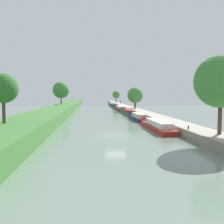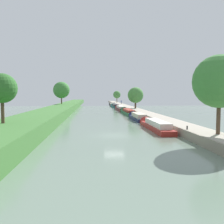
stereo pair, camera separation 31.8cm
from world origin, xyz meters
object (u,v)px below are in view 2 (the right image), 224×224
object	(u,v)px
narrowboat_green	(127,112)
narrowboat_navy	(138,117)
person_walking	(121,102)
mooring_bollard_far	(114,102)
mooring_bollard_near	(187,128)
narrowboat_black	(112,104)
narrowboat_red	(155,125)
narrowboat_maroon	(120,108)
narrowboat_teal	(115,106)

from	to	relation	value
narrowboat_green	narrowboat_navy	bearing A→B (deg)	-90.52
person_walking	mooring_bollard_far	distance (m)	13.02
person_walking	mooring_bollard_near	distance (m)	81.20
narrowboat_navy	narrowboat_green	world-z (taller)	narrowboat_navy
person_walking	narrowboat_black	bearing A→B (deg)	121.20
person_walking	mooring_bollard_far	bearing A→B (deg)	98.55
narrowboat_green	mooring_bollard_far	distance (m)	57.76
narrowboat_red	person_walking	size ratio (longest dim) A/B	8.09
narrowboat_navy	narrowboat_black	world-z (taller)	narrowboat_navy
narrowboat_navy	narrowboat_black	bearing A→B (deg)	89.95
narrowboat_black	narrowboat_green	bearing A→B (deg)	-89.90
narrowboat_navy	narrowboat_green	bearing A→B (deg)	89.48
narrowboat_black	narrowboat_red	bearing A→B (deg)	-90.04
narrowboat_green	narrowboat_black	size ratio (longest dim) A/B	1.16
mooring_bollard_far	narrowboat_red	bearing A→B (deg)	-91.30
person_walking	mooring_bollard_near	world-z (taller)	person_walking
narrowboat_maroon	mooring_bollard_far	bearing A→B (deg)	87.43
narrowboat_teal	narrowboat_navy	bearing A→B (deg)	-90.02
narrowboat_navy	person_walking	xyz separation A→B (m)	(3.89, 59.93, 1.30)
narrowboat_green	narrowboat_teal	size ratio (longest dim) A/B	0.99
narrowboat_green	narrowboat_maroon	distance (m)	16.90
narrowboat_maroon	person_walking	xyz separation A→B (m)	(3.77, 27.96, 1.28)
narrowboat_navy	narrowboat_green	distance (m)	15.07
narrowboat_green	narrowboat_red	bearing A→B (deg)	-90.28
narrowboat_green	narrowboat_maroon	size ratio (longest dim) A/B	1.00
narrowboat_black	mooring_bollard_near	world-z (taller)	mooring_bollard_near
narrowboat_navy	person_walking	bearing A→B (deg)	86.28
narrowboat_green	person_walking	bearing A→B (deg)	85.21
narrowboat_black	narrowboat_navy	bearing A→B (deg)	-90.05
narrowboat_green	narrowboat_maroon	bearing A→B (deg)	90.04
narrowboat_green	mooring_bollard_near	distance (m)	36.37
mooring_bollard_near	mooring_bollard_far	size ratio (longest dim) A/B	1.00
narrowboat_black	mooring_bollard_far	distance (m)	6.83
narrowboat_green	mooring_bollard_far	bearing A→B (deg)	88.19
narrowboat_green	person_walking	xyz separation A→B (m)	(3.76, 44.86, 1.31)
person_walking	mooring_bollard_near	size ratio (longest dim) A/B	3.69
narrowboat_red	mooring_bollard_near	distance (m)	7.64
narrowboat_black	mooring_bollard_near	distance (m)	87.55
person_walking	mooring_bollard_far	xyz separation A→B (m)	(-1.94, 12.86, -0.65)
narrowboat_green	mooring_bollard_near	xyz separation A→B (m)	(1.82, -36.32, 0.66)
narrowboat_red	mooring_bollard_near	world-z (taller)	same
narrowboat_red	mooring_bollard_near	xyz separation A→B (m)	(1.97, -7.35, 0.63)
narrowboat_red	person_walking	world-z (taller)	person_walking
narrowboat_green	narrowboat_black	world-z (taller)	narrowboat_green
narrowboat_red	mooring_bollard_near	bearing A→B (deg)	-75.03
narrowboat_navy	mooring_bollard_far	size ratio (longest dim) A/B	26.38
narrowboat_maroon	mooring_bollard_far	world-z (taller)	mooring_bollard_far
narrowboat_black	mooring_bollard_near	bearing A→B (deg)	-88.75
narrowboat_maroon	narrowboat_red	bearing A→B (deg)	-90.17
narrowboat_navy	narrowboat_teal	distance (m)	50.29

